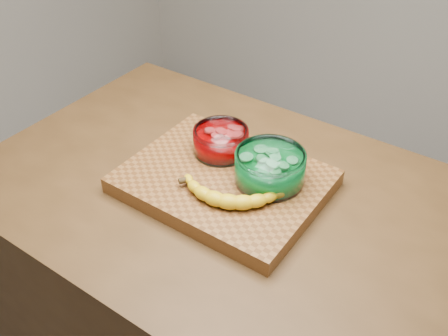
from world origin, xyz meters
The scene contains 5 objects.
counter centered at (0.00, 0.00, 0.45)m, with size 1.20×0.80×0.90m, color #4A2F16.
cutting_board centered at (0.00, 0.00, 0.92)m, with size 0.45×0.35×0.04m, color brown.
bowl_red centered at (-0.06, 0.07, 0.97)m, with size 0.13×0.13×0.06m.
bowl_green centered at (0.10, 0.04, 0.98)m, with size 0.16×0.16×0.07m.
banana centered at (0.05, -0.05, 0.96)m, with size 0.25×0.16×0.04m, color gold, non-canonical shape.
Camera 1 is at (0.52, -0.74, 1.66)m, focal length 40.00 mm.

